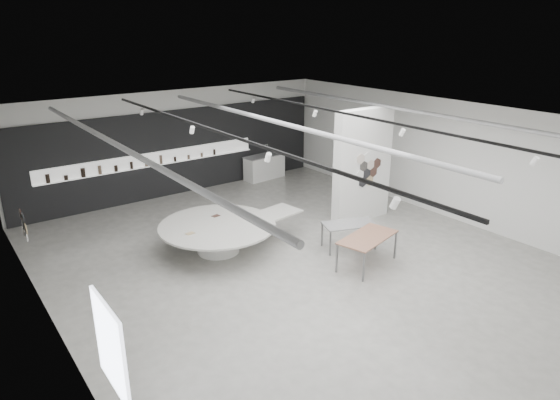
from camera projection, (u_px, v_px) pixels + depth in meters
room at (291, 187)px, 12.76m from camera, size 12.02×14.02×3.82m
back_wall_display at (176, 153)px, 18.21m from camera, size 11.80×0.27×3.10m
partition_column at (363, 166)px, 15.62m from camera, size 2.20×0.38×3.60m
display_island at (220, 233)px, 13.81m from camera, size 4.43×3.64×0.83m
sample_table_wood at (368, 239)px, 12.92m from camera, size 1.91×1.28×0.82m
sample_table_stone at (349, 226)px, 13.96m from camera, size 1.61×1.18×0.75m
kitchen_counter at (264, 167)px, 20.29m from camera, size 1.78×0.82×1.36m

